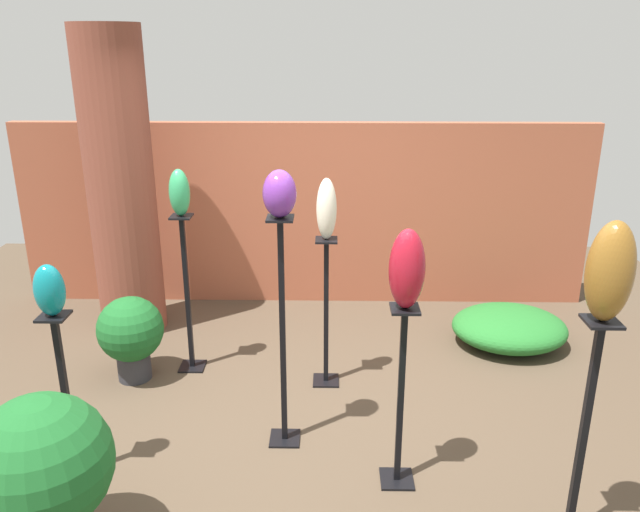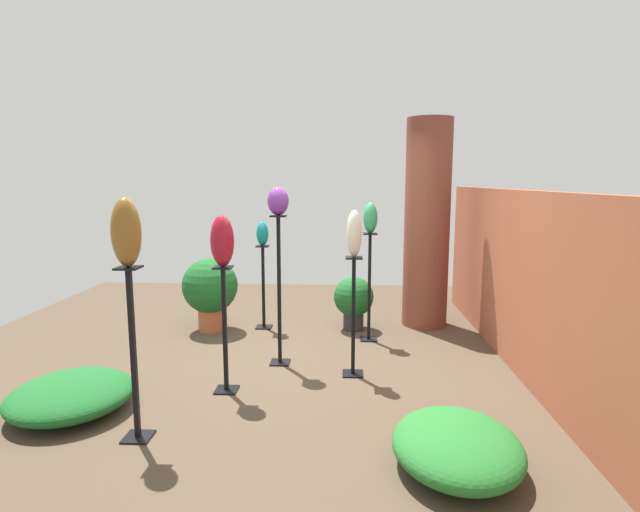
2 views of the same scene
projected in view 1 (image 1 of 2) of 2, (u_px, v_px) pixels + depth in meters
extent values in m
plane|color=#4C3D2D|center=(291.00, 424.00, 4.34)|extent=(8.00, 8.00, 0.00)
cube|color=#9E5138|center=(304.00, 214.00, 6.16)|extent=(5.60, 0.12, 1.80)
cylinder|color=brown|center=(121.00, 186.00, 5.39)|extent=(0.58, 0.58, 2.67)
cube|color=black|center=(193.00, 366.00, 5.09)|extent=(0.20, 0.20, 0.01)
cube|color=black|center=(187.00, 295.00, 4.89)|extent=(0.04, 0.04, 1.29)
cube|color=black|center=(181.00, 217.00, 4.68)|extent=(0.16, 0.16, 0.02)
cube|color=black|center=(326.00, 380.00, 4.88)|extent=(0.20, 0.20, 0.01)
cube|color=black|center=(326.00, 313.00, 4.69)|extent=(0.04, 0.04, 1.17)
cube|color=black|center=(326.00, 240.00, 4.50)|extent=(0.16, 0.16, 0.02)
cube|color=black|center=(285.00, 438.00, 4.17)|extent=(0.20, 0.20, 0.01)
cube|color=black|center=(283.00, 335.00, 3.92)|extent=(0.04, 0.04, 1.55)
cube|color=black|center=(280.00, 218.00, 3.67)|extent=(0.16, 0.16, 0.02)
cube|color=black|center=(78.00, 473.00, 3.84)|extent=(0.20, 0.20, 0.01)
cube|color=black|center=(66.00, 398.00, 3.67)|extent=(0.04, 0.04, 1.07)
cube|color=black|center=(53.00, 316.00, 3.50)|extent=(0.16, 0.16, 0.02)
cube|color=black|center=(397.00, 479.00, 3.79)|extent=(0.20, 0.20, 0.01)
cube|color=black|center=(401.00, 398.00, 3.60)|extent=(0.04, 0.04, 1.15)
cube|color=black|center=(405.00, 309.00, 3.42)|extent=(0.16, 0.16, 0.02)
cube|color=black|center=(583.00, 437.00, 3.13)|extent=(0.04, 0.04, 1.29)
cube|color=black|center=(602.00, 322.00, 2.92)|extent=(0.16, 0.16, 0.02)
ellipsoid|color=#2D9356|center=(179.00, 193.00, 4.62)|extent=(0.15, 0.16, 0.35)
ellipsoid|color=beige|center=(327.00, 209.00, 4.43)|extent=(0.14, 0.14, 0.45)
ellipsoid|color=#6B2D8C|center=(280.00, 194.00, 3.62)|extent=(0.20, 0.21, 0.28)
ellipsoid|color=#0F727A|center=(49.00, 290.00, 3.44)|extent=(0.17, 0.15, 0.30)
ellipsoid|color=maroon|center=(407.00, 269.00, 3.34)|extent=(0.20, 0.21, 0.45)
ellipsoid|color=brown|center=(610.00, 272.00, 2.84)|extent=(0.21, 0.20, 0.49)
cylinder|color=#2D2D33|center=(134.00, 366.00, 4.90)|extent=(0.26, 0.26, 0.21)
sphere|color=#195923|center=(130.00, 329.00, 4.80)|extent=(0.51, 0.51, 0.51)
sphere|color=#195923|center=(42.00, 464.00, 3.04)|extent=(0.69, 0.69, 0.69)
ellipsoid|color=#236B28|center=(509.00, 328.00, 5.43)|extent=(0.99, 0.85, 0.32)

